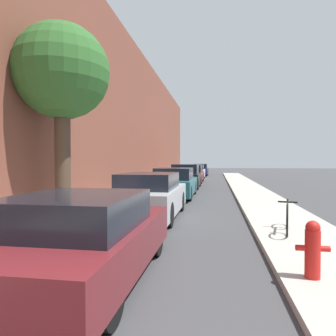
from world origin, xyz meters
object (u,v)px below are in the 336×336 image
object	(u,v)px
parked_car_navy	(201,170)
bicycle	(287,216)
parked_car_maroon	(81,238)
parked_car_red	(192,174)
fire_hydrant	(313,249)
parked_car_black	(186,177)
street_tree_near	(62,75)
parked_car_silver	(150,196)
parked_car_teal	(175,183)
parked_car_white	(196,172)

from	to	relation	value
parked_car_navy	bicycle	world-z (taller)	parked_car_navy
parked_car_navy	bicycle	size ratio (longest dim) A/B	2.71
parked_car_maroon	parked_car_navy	world-z (taller)	parked_car_navy
parked_car_red	fire_hydrant	xyz separation A→B (m)	(3.23, -20.03, -0.14)
parked_car_black	street_tree_near	distance (m)	12.35
street_tree_near	parked_car_red	bearing A→B (deg)	82.78
parked_car_black	bicycle	distance (m)	12.61
parked_car_red	parked_car_navy	bearing A→B (deg)	89.62
parked_car_silver	parked_car_red	world-z (taller)	parked_car_red
parked_car_red	street_tree_near	xyz separation A→B (m)	(-2.13, -16.84, 3.35)
parked_car_teal	street_tree_near	bearing A→B (deg)	-107.47
parked_car_red	bicycle	size ratio (longest dim) A/B	2.84
parked_car_black	parked_car_white	size ratio (longest dim) A/B	0.93
parked_car_white	parked_car_navy	world-z (taller)	parked_car_white
parked_car_black	street_tree_near	bearing A→B (deg)	-100.26
parked_car_black	bicycle	xyz separation A→B (m)	(3.53, -12.11, -0.24)
parked_car_black	fire_hydrant	bearing A→B (deg)	-77.74
parked_car_navy	parked_car_black	bearing A→B (deg)	-90.31
parked_car_maroon	parked_car_teal	xyz separation A→B (m)	(-0.03, 10.13, 0.06)
street_tree_near	parked_car_maroon	bearing A→B (deg)	-58.32
parked_car_navy	bicycle	xyz separation A→B (m)	(3.44, -28.71, -0.19)
fire_hydrant	bicycle	xyz separation A→B (m)	(0.29, 2.80, -0.05)
parked_car_silver	fire_hydrant	distance (m)	5.67
parked_car_maroon	parked_car_navy	xyz separation A→B (m)	(0.08, 31.77, 0.06)
parked_car_silver	parked_car_red	size ratio (longest dim) A/B	0.91
fire_hydrant	parked_car_navy	bearing A→B (deg)	95.71
bicycle	parked_car_white	bearing A→B (deg)	111.83
parked_car_maroon	fire_hydrant	distance (m)	3.24
parked_car_maroon	parked_car_white	distance (m)	25.59
parked_car_navy	parked_car_red	bearing A→B (deg)	-90.38
parked_car_maroon	parked_car_silver	size ratio (longest dim) A/B	0.92
parked_car_maroon	parked_car_teal	bearing A→B (deg)	90.16
bicycle	parked_car_navy	bearing A→B (deg)	109.53
fire_hydrant	parked_car_black	bearing A→B (deg)	102.26
parked_car_white	street_tree_near	distance (m)	22.49
parked_car_maroon	fire_hydrant	bearing A→B (deg)	4.52
parked_car_navy	parked_car_silver	bearing A→B (deg)	-90.31
parked_car_red	parked_car_white	world-z (taller)	parked_car_red
parked_car_silver	parked_car_white	xyz separation A→B (m)	(-0.04, 20.72, 0.01)
parked_car_red	street_tree_near	distance (m)	17.30
parked_car_teal	parked_car_black	bearing A→B (deg)	89.80
parked_car_red	street_tree_near	world-z (taller)	street_tree_near
parked_car_white	bicycle	xyz separation A→B (m)	(3.62, -22.54, -0.19)
parked_car_black	parked_car_navy	size ratio (longest dim) A/B	0.89
parked_car_red	bicycle	distance (m)	17.59
parked_car_silver	parked_car_navy	world-z (taller)	parked_car_navy
parked_car_silver	parked_car_teal	distance (m)	5.26
parked_car_teal	street_tree_near	xyz separation A→B (m)	(-2.10, -6.68, 3.35)
bicycle	street_tree_near	bearing A→B (deg)	-171.31
parked_car_red	bicycle	xyz separation A→B (m)	(3.51, -17.23, -0.19)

